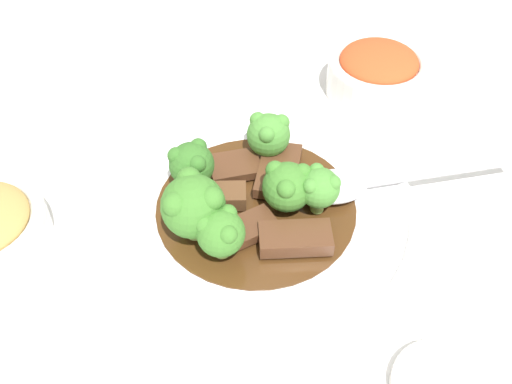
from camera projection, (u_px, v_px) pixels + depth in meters
ground_plane at (256, 217)px, 0.55m from camera, size 4.00×4.00×0.00m
main_plate at (256, 210)px, 0.54m from camera, size 0.29×0.29×0.02m
beef_strip_0 at (215, 196)px, 0.53m from camera, size 0.06×0.05×0.01m
beef_strip_1 at (278, 170)px, 0.56m from camera, size 0.08×0.07×0.01m
beef_strip_2 at (235, 166)px, 0.56m from camera, size 0.06×0.05×0.01m
beef_strip_3 at (244, 230)px, 0.51m from camera, size 0.06×0.04×0.01m
beef_strip_4 at (295, 238)px, 0.50m from camera, size 0.07×0.06×0.01m
broccoli_floret_0 at (319, 187)px, 0.51m from camera, size 0.04×0.04×0.05m
broccoli_floret_1 at (269, 134)px, 0.56m from camera, size 0.04×0.04×0.04m
broccoli_floret_2 at (192, 164)px, 0.53m from camera, size 0.04×0.04×0.05m
broccoli_floret_3 at (193, 205)px, 0.49m from camera, size 0.05×0.05×0.06m
broccoli_floret_4 at (287, 186)px, 0.52m from camera, size 0.04×0.04×0.05m
broccoli_floret_5 at (221, 232)px, 0.48m from camera, size 0.04×0.04×0.05m
serving_spoon at (354, 184)px, 0.54m from camera, size 0.19×0.13×0.01m
side_bowl_kimchi at (377, 72)px, 0.66m from camera, size 0.11×0.11×0.05m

